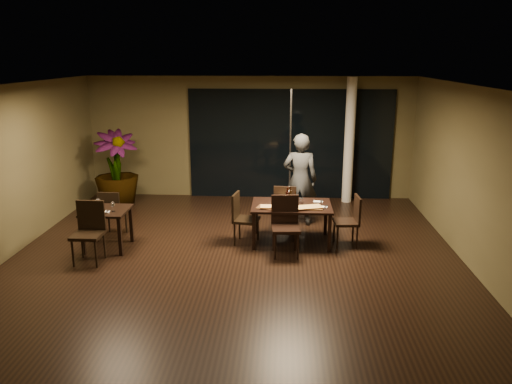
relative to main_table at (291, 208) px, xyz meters
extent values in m
plane|color=black|center=(-1.00, -0.80, -0.68)|extent=(8.00, 8.00, 0.00)
cube|color=brown|center=(-1.00, 3.25, 0.82)|extent=(8.00, 0.10, 3.00)
cube|color=brown|center=(-1.00, -4.85, 0.82)|extent=(8.00, 0.10, 3.00)
cube|color=brown|center=(-5.05, -0.80, 0.82)|extent=(0.10, 8.00, 3.00)
cube|color=brown|center=(3.05, -0.80, 0.82)|extent=(0.10, 8.00, 3.00)
cube|color=silver|center=(-1.00, -0.80, 2.34)|extent=(8.00, 8.00, 0.04)
cube|color=black|center=(0.00, 3.16, 0.67)|extent=(5.00, 0.06, 2.70)
cylinder|color=silver|center=(1.40, 2.85, 0.82)|extent=(0.24, 0.24, 3.00)
cube|color=black|center=(0.00, 0.00, 0.05)|extent=(1.50, 1.00, 0.04)
cube|color=black|center=(-0.69, -0.44, -0.32)|extent=(0.06, 0.06, 0.71)
cube|color=black|center=(0.69, -0.44, -0.32)|extent=(0.06, 0.06, 0.71)
cube|color=black|center=(-0.69, 0.44, -0.32)|extent=(0.06, 0.06, 0.71)
cube|color=black|center=(0.69, 0.44, -0.32)|extent=(0.06, 0.06, 0.71)
cube|color=black|center=(-3.40, -0.50, 0.05)|extent=(0.80, 0.80, 0.04)
cube|color=black|center=(-3.74, -0.84, -0.32)|extent=(0.06, 0.06, 0.71)
cube|color=black|center=(-3.06, -0.84, -0.32)|extent=(0.06, 0.06, 0.71)
cube|color=black|center=(-3.74, -0.16, -0.32)|extent=(0.06, 0.06, 0.71)
cube|color=black|center=(-3.06, -0.16, -0.32)|extent=(0.06, 0.06, 0.71)
cube|color=black|center=(-0.11, 0.73, -0.22)|extent=(0.48, 0.48, 0.05)
cylinder|color=black|center=(0.08, 0.90, -0.45)|extent=(0.04, 0.04, 0.46)
cylinder|color=black|center=(-0.28, 0.93, -0.45)|extent=(0.04, 0.04, 0.46)
cylinder|color=black|center=(0.06, 0.54, -0.45)|extent=(0.04, 0.04, 0.46)
cylinder|color=black|center=(-0.31, 0.56, -0.45)|extent=(0.04, 0.04, 0.46)
cube|color=black|center=(-0.13, 0.53, 0.04)|extent=(0.45, 0.07, 0.51)
cube|color=black|center=(-0.11, -0.66, -0.17)|extent=(0.53, 0.53, 0.06)
cylinder|color=black|center=(-0.29, -0.87, -0.42)|extent=(0.04, 0.04, 0.50)
cylinder|color=black|center=(0.11, -0.84, -0.42)|extent=(0.04, 0.04, 0.50)
cylinder|color=black|center=(-0.33, -0.47, -0.42)|extent=(0.04, 0.04, 0.50)
cylinder|color=black|center=(0.07, -0.44, -0.42)|extent=(0.04, 0.04, 0.50)
cube|color=black|center=(-0.13, -0.43, 0.11)|extent=(0.49, 0.09, 0.56)
cube|color=black|center=(-0.85, -0.09, -0.21)|extent=(0.52, 0.52, 0.05)
cylinder|color=black|center=(-0.70, -0.30, -0.45)|extent=(0.04, 0.04, 0.46)
cylinder|color=black|center=(-0.64, 0.06, -0.45)|extent=(0.04, 0.04, 0.46)
cylinder|color=black|center=(-1.07, -0.24, -0.45)|extent=(0.04, 0.04, 0.46)
cylinder|color=black|center=(-1.00, 0.12, -0.45)|extent=(0.04, 0.04, 0.46)
cube|color=black|center=(-1.06, -0.06, 0.04)|extent=(0.12, 0.45, 0.51)
cube|color=black|center=(1.02, -0.11, -0.22)|extent=(0.48, 0.48, 0.05)
cylinder|color=black|center=(0.83, 0.06, -0.45)|extent=(0.04, 0.04, 0.45)
cylinder|color=black|center=(0.86, -0.30, -0.45)|extent=(0.04, 0.04, 0.45)
cylinder|color=black|center=(1.19, 0.09, -0.45)|extent=(0.04, 0.04, 0.45)
cylinder|color=black|center=(1.22, -0.27, -0.45)|extent=(0.04, 0.04, 0.45)
cube|color=black|center=(1.23, -0.09, 0.03)|extent=(0.07, 0.45, 0.51)
cube|color=black|center=(-3.51, 0.18, -0.23)|extent=(0.45, 0.45, 0.05)
cylinder|color=black|center=(-3.33, 0.35, -0.45)|extent=(0.04, 0.04, 0.45)
cylinder|color=black|center=(-3.68, 0.36, -0.45)|extent=(0.04, 0.04, 0.45)
cylinder|color=black|center=(-3.34, -0.01, -0.45)|extent=(0.04, 0.04, 0.45)
cylinder|color=black|center=(-3.70, 0.00, -0.45)|extent=(0.04, 0.04, 0.45)
cube|color=black|center=(-3.52, -0.02, 0.02)|extent=(0.44, 0.06, 0.50)
cube|color=black|center=(-3.50, -1.18, -0.17)|extent=(0.49, 0.49, 0.06)
cylinder|color=black|center=(-3.71, -1.38, -0.42)|extent=(0.04, 0.04, 0.50)
cylinder|color=black|center=(-3.30, -1.38, -0.42)|extent=(0.04, 0.04, 0.50)
cylinder|color=black|center=(-3.70, -0.98, -0.42)|extent=(0.04, 0.04, 0.50)
cylinder|color=black|center=(-3.30, -0.98, -0.42)|extent=(0.04, 0.04, 0.50)
cube|color=black|center=(-3.50, -0.96, 0.11)|extent=(0.49, 0.05, 0.56)
imported|color=#292B2E|center=(0.19, 1.08, 0.30)|extent=(0.70, 0.50, 1.95)
imported|color=#24531B|center=(-4.08, 2.17, 0.22)|extent=(1.36, 1.36, 1.80)
cube|color=#462A16|center=(-0.35, -0.24, 0.08)|extent=(0.64, 0.42, 0.01)
cube|color=#432B15|center=(0.30, -0.23, 0.08)|extent=(0.53, 0.28, 0.01)
cylinder|color=#AE2513|center=(-0.17, 0.27, 0.08)|extent=(0.27, 0.27, 0.01)
cylinder|color=white|center=(-0.27, 0.06, 0.12)|extent=(0.08, 0.08, 0.10)
cylinder|color=white|center=(0.19, 0.13, 0.12)|extent=(0.08, 0.08, 0.09)
cube|color=white|center=(0.57, -0.13, 0.08)|extent=(0.20, 0.15, 0.01)
cube|color=white|center=(0.52, 0.21, 0.08)|extent=(0.19, 0.13, 0.01)
cube|color=white|center=(-3.38, -0.66, 0.08)|extent=(0.18, 0.11, 0.01)
camera|label=1|loc=(-0.17, -9.05, 2.81)|focal=35.00mm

